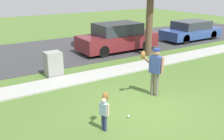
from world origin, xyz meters
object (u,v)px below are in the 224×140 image
object	(u,v)px
person_child	(105,107)
baseball	(128,116)
utility_cabinet	(53,64)
person_adult	(155,67)
parked_suv_maroon	(117,38)
parked_wagon_blue	(191,31)

from	to	relation	value
person_child	baseball	size ratio (longest dim) A/B	13.55
utility_cabinet	person_adult	bearing A→B (deg)	-60.27
person_adult	parked_suv_maroon	distance (m)	6.58
person_child	utility_cabinet	bearing A→B (deg)	64.42
parked_wagon_blue	utility_cabinet	bearing A→B (deg)	-169.59
baseball	parked_suv_maroon	xyz separation A→B (m)	(4.20, 6.89, 0.75)
utility_cabinet	parked_wagon_blue	size ratio (longest dim) A/B	0.24
person_child	parked_suv_maroon	distance (m)	8.72
person_adult	utility_cabinet	bearing A→B (deg)	-81.45
parked_suv_maroon	parked_wagon_blue	size ratio (longest dim) A/B	1.04
utility_cabinet	parked_suv_maroon	distance (m)	5.22
utility_cabinet	parked_wagon_blue	xyz separation A→B (m)	(10.87, 2.00, 0.13)
person_adult	baseball	bearing A→B (deg)	4.75
utility_cabinet	parked_suv_maroon	world-z (taller)	parked_suv_maroon
person_adult	baseball	size ratio (longest dim) A/B	22.96
person_adult	person_child	xyz separation A→B (m)	(-2.61, -0.98, -0.41)
person_adult	utility_cabinet	world-z (taller)	person_adult
baseball	parked_wagon_blue	world-z (taller)	parked_wagon_blue
person_child	baseball	xyz separation A→B (m)	(0.92, 0.16, -0.62)
parked_suv_maroon	parked_wagon_blue	distance (m)	6.13
utility_cabinet	parked_suv_maroon	bearing A→B (deg)	24.57
baseball	utility_cabinet	world-z (taller)	utility_cabinet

